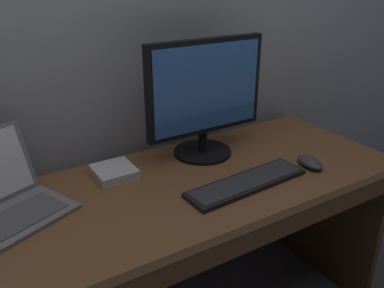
# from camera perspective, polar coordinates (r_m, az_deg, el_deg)

# --- Properties ---
(desk) EXTENTS (1.77, 0.63, 0.74)m
(desk) POSITION_cam_1_polar(r_m,az_deg,el_deg) (1.47, -3.20, -11.97)
(desk) COLOR brown
(desk) RESTS_ON ground
(external_monitor) EXTENTS (0.49, 0.23, 0.46)m
(external_monitor) POSITION_cam_1_polar(r_m,az_deg,el_deg) (1.53, 1.90, 6.99)
(external_monitor) COLOR black
(external_monitor) RESTS_ON desk
(wired_keyboard) EXTENTS (0.47, 0.15, 0.02)m
(wired_keyboard) POSITION_cam_1_polar(r_m,az_deg,el_deg) (1.41, 7.73, -5.46)
(wired_keyboard) COLOR black
(wired_keyboard) RESTS_ON desk
(computer_mouse) EXTENTS (0.09, 0.13, 0.03)m
(computer_mouse) POSITION_cam_1_polar(r_m,az_deg,el_deg) (1.58, 16.35, -2.47)
(computer_mouse) COLOR #38383D
(computer_mouse) RESTS_ON desk
(external_drive_box) EXTENTS (0.14, 0.15, 0.03)m
(external_drive_box) POSITION_cam_1_polar(r_m,az_deg,el_deg) (1.48, -10.95, -3.88)
(external_drive_box) COLOR silver
(external_drive_box) RESTS_ON desk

